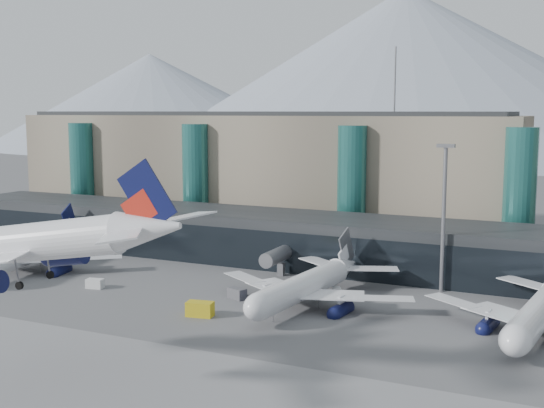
{
  "coord_description": "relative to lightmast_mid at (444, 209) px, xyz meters",
  "views": [
    {
      "loc": [
        51.44,
        -69.0,
        31.16
      ],
      "look_at": [
        4.97,
        32.0,
        15.92
      ],
      "focal_mm": 45.0,
      "sensor_mm": 36.0,
      "label": 1
    }
  ],
  "objects": [
    {
      "name": "runway_strip",
      "position": [
        -30.0,
        -63.0,
        -14.4
      ],
      "size": [
        400.0,
        40.0,
        0.04
      ],
      "primitive_type": "cube",
      "color": "slate",
      "rests_on": "ground"
    },
    {
      "name": "veh_g",
      "position": [
        -15.68,
        -10.1,
        -13.72
      ],
      "size": [
        2.31,
        2.77,
        1.4
      ],
      "primitive_type": "cube",
      "rotation": [
        0.0,
        0.0,
        -1.12
      ],
      "color": "silver",
      "rests_on": "ground"
    },
    {
      "name": "hero_jet",
      "position": [
        -32.33,
        -59.9,
        3.42
      ],
      "size": [
        37.55,
        38.14,
        12.31
      ],
      "rotation": [
        0.0,
        -0.15,
        0.08
      ],
      "color": "silver",
      "rests_on": "ground"
    },
    {
      "name": "mountain_ridge",
      "position": [
        -14.03,
        332.0,
        31.33
      ],
      "size": [
        910.0,
        400.0,
        110.0
      ],
      "color": "gray",
      "rests_on": "ground"
    },
    {
      "name": "concourse",
      "position": [
        -30.02,
        9.73,
        -9.45
      ],
      "size": [
        170.0,
        27.0,
        10.0
      ],
      "color": "black",
      "rests_on": "ground"
    },
    {
      "name": "veh_f",
      "position": [
        -91.57,
        -10.63,
        -13.46
      ],
      "size": [
        3.37,
        3.88,
        1.92
      ],
      "primitive_type": "cube",
      "rotation": [
        0.0,
        0.0,
        2.13
      ],
      "color": "#4C4C51",
      "rests_on": "ground"
    },
    {
      "name": "runway_markings",
      "position": [
        -30.0,
        -63.0,
        -14.37
      ],
      "size": [
        128.0,
        1.0,
        0.02
      ],
      "color": "gold",
      "rests_on": "ground"
    },
    {
      "name": "ground",
      "position": [
        -30.0,
        -48.0,
        -14.42
      ],
      "size": [
        900.0,
        900.0,
        0.0
      ],
      "primitive_type": "plane",
      "color": "#515154",
      "rests_on": "ground"
    },
    {
      "name": "teal_towers",
      "position": [
        -44.99,
        26.01,
        -0.41
      ],
      "size": [
        116.4,
        19.4,
        46.0
      ],
      "color": "#23635E",
      "rests_on": "ground"
    },
    {
      "name": "terminal_main",
      "position": [
        -55.0,
        42.0,
        1.03
      ],
      "size": [
        130.0,
        30.0,
        31.0
      ],
      "color": "gray",
      "rests_on": "ground"
    },
    {
      "name": "jet_parked_mid",
      "position": [
        -17.93,
        -15.52,
        -9.95
      ],
      "size": [
        36.49,
        36.33,
        11.83
      ],
      "rotation": [
        0.0,
        0.0,
        1.45
      ],
      "color": "silver",
      "rests_on": "ground"
    },
    {
      "name": "lightmast_mid",
      "position": [
        0.0,
        0.0,
        0.0
      ],
      "size": [
        3.0,
        1.2,
        25.6
      ],
      "color": "slate",
      "rests_on": "ground"
    },
    {
      "name": "veh_h",
      "position": [
        -30.72,
        -30.0,
        -13.29
      ],
      "size": [
        4.39,
        2.82,
        2.25
      ],
      "primitive_type": "cube",
      "rotation": [
        0.0,
        0.0,
        0.17
      ],
      "color": "gold",
      "rests_on": "ground"
    },
    {
      "name": "jet_parked_left",
      "position": [
        -77.29,
        -15.45,
        -9.66
      ],
      "size": [
        38.24,
        39.07,
        12.58
      ],
      "rotation": [
        0.0,
        0.0,
        1.78
      ],
      "color": "silver",
      "rests_on": "ground"
    },
    {
      "name": "jet_parked_right",
      "position": [
        17.17,
        -15.55,
        -10.02
      ],
      "size": [
        35.77,
        35.8,
        11.62
      ],
      "rotation": [
        0.0,
        0.0,
        1.44
      ],
      "color": "silver",
      "rests_on": "ground"
    },
    {
      "name": "veh_a",
      "position": [
        -56.14,
        -23.43,
        -13.59
      ],
      "size": [
        3.21,
        2.17,
        1.67
      ],
      "primitive_type": "cube",
      "rotation": [
        0.0,
        0.0,
        0.18
      ],
      "color": "silver",
      "rests_on": "ground"
    },
    {
      "name": "veh_c",
      "position": [
        -30.18,
        -18.87,
        -13.52
      ],
      "size": [
        3.64,
        2.76,
        1.8
      ],
      "primitive_type": "cube",
      "rotation": [
        0.0,
        0.0,
        -0.37
      ],
      "color": "#4C4C51",
      "rests_on": "ground"
    }
  ]
}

